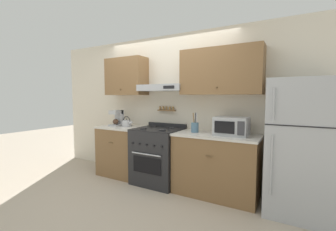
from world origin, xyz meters
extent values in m
plane|color=#B2A38E|center=(0.00, 0.00, 0.00)|extent=(16.00, 16.00, 0.00)
cube|color=beige|center=(0.00, 0.67, 1.27)|extent=(5.20, 0.08, 2.55)
cube|color=brown|center=(-0.81, 0.46, 1.85)|extent=(0.81, 0.33, 0.69)
sphere|color=brown|center=(-0.81, 0.29, 1.60)|extent=(0.02, 0.02, 0.02)
cube|color=brown|center=(1.01, 0.46, 1.85)|extent=(1.22, 0.33, 0.69)
sphere|color=brown|center=(1.01, 0.29, 1.60)|extent=(0.02, 0.02, 0.02)
cube|color=#ADAFB5|center=(0.00, 0.44, 1.62)|extent=(0.83, 0.37, 0.11)
cube|color=black|center=(0.23, 0.26, 1.62)|extent=(0.20, 0.01, 0.05)
cube|color=brown|center=(0.00, 0.59, 1.23)|extent=(0.34, 0.07, 0.02)
cylinder|color=olive|center=(-0.14, 0.59, 1.27)|extent=(0.03, 0.03, 0.06)
cylinder|color=olive|center=(-0.07, 0.59, 1.27)|extent=(0.03, 0.03, 0.06)
cylinder|color=olive|center=(0.00, 0.59, 1.27)|extent=(0.03, 0.03, 0.06)
cylinder|color=olive|center=(0.07, 0.59, 1.27)|extent=(0.03, 0.03, 0.06)
cylinder|color=olive|center=(0.14, 0.59, 1.27)|extent=(0.03, 0.03, 0.06)
cube|color=brown|center=(-0.81, 0.32, 0.44)|extent=(0.81, 0.61, 0.89)
cube|color=silver|center=(-0.81, 0.32, 0.90)|extent=(0.83, 0.63, 0.03)
cylinder|color=brown|center=(-0.81, 0.01, 0.66)|extent=(0.10, 0.01, 0.01)
cube|color=brown|center=(1.01, 0.32, 0.44)|extent=(1.22, 0.61, 0.89)
cube|color=silver|center=(1.01, 0.32, 0.90)|extent=(1.24, 0.63, 0.03)
cylinder|color=brown|center=(1.01, 0.01, 0.66)|extent=(0.10, 0.01, 0.01)
cube|color=#232326|center=(0.00, 0.30, 0.46)|extent=(0.77, 0.65, 0.92)
cube|color=black|center=(0.00, -0.03, 0.39)|extent=(0.53, 0.01, 0.26)
cylinder|color=#ADAFB5|center=(0.00, -0.06, 0.57)|extent=(0.54, 0.02, 0.02)
cube|color=black|center=(0.00, 0.30, 0.93)|extent=(0.77, 0.65, 0.01)
cylinder|color=#232326|center=(-0.19, 0.14, 0.94)|extent=(0.11, 0.11, 0.02)
cylinder|color=#232326|center=(0.19, 0.14, 0.94)|extent=(0.11, 0.11, 0.02)
cylinder|color=#232326|center=(-0.19, 0.45, 0.94)|extent=(0.11, 0.11, 0.02)
cylinder|color=#232326|center=(0.19, 0.45, 0.94)|extent=(0.11, 0.11, 0.02)
cylinder|color=black|center=(-0.28, -0.04, 0.72)|extent=(0.03, 0.02, 0.03)
cylinder|color=black|center=(-0.14, -0.04, 0.72)|extent=(0.03, 0.02, 0.03)
cylinder|color=black|center=(0.00, -0.04, 0.72)|extent=(0.03, 0.02, 0.03)
cylinder|color=black|center=(0.14, -0.04, 0.72)|extent=(0.03, 0.02, 0.03)
cylinder|color=black|center=(0.28, -0.04, 0.72)|extent=(0.03, 0.02, 0.03)
cube|color=#232326|center=(0.00, 0.60, 0.97)|extent=(0.77, 0.04, 0.06)
cube|color=#ADAFB5|center=(2.08, 0.28, 0.84)|extent=(0.75, 0.67, 1.69)
cube|color=black|center=(2.08, -0.05, 1.15)|extent=(0.75, 0.01, 0.01)
cylinder|color=#ADAFB5|center=(1.79, -0.07, 1.39)|extent=(0.02, 0.02, 0.37)
cylinder|color=#ADAFB5|center=(1.79, -0.07, 0.68)|extent=(0.02, 0.02, 0.71)
cylinder|color=#B7B7BC|center=(-0.71, 0.34, 0.97)|extent=(0.18, 0.18, 0.10)
ellipsoid|color=#B7B7BC|center=(-0.71, 0.34, 1.02)|extent=(0.16, 0.16, 0.06)
sphere|color=black|center=(-0.71, 0.34, 1.05)|extent=(0.02, 0.02, 0.02)
cylinder|color=#B7B7BC|center=(-0.63, 0.34, 0.98)|extent=(0.11, 0.04, 0.09)
torus|color=black|center=(-0.71, 0.34, 1.03)|extent=(0.15, 0.01, 0.15)
cube|color=#ADAFB5|center=(-0.96, 0.34, 0.93)|extent=(0.17, 0.26, 0.03)
cube|color=#ADAFB5|center=(-0.96, 0.42, 1.06)|extent=(0.17, 0.08, 0.29)
cube|color=#ADAFB5|center=(-0.96, 0.33, 1.18)|extent=(0.17, 0.22, 0.07)
ellipsoid|color=#4C3323|center=(-0.96, 0.32, 1.00)|extent=(0.11, 0.11, 0.10)
cube|color=#ADAFB5|center=(1.22, 0.36, 1.05)|extent=(0.46, 0.35, 0.26)
cube|color=black|center=(1.16, 0.18, 1.05)|extent=(0.28, 0.01, 0.17)
cube|color=#38383D|center=(1.38, 0.18, 1.05)|extent=(0.09, 0.01, 0.19)
cylinder|color=slate|center=(0.66, 0.34, 0.99)|extent=(0.12, 0.12, 0.15)
cylinder|color=olive|center=(0.64, 0.33, 1.14)|extent=(0.01, 0.05, 0.16)
cylinder|color=#28282B|center=(0.66, 0.34, 1.14)|extent=(0.01, 0.04, 0.16)
cylinder|color=#B2B2B7|center=(0.68, 0.35, 1.14)|extent=(0.01, 0.03, 0.16)
camera|label=1|loc=(2.01, -2.88, 1.47)|focal=24.00mm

